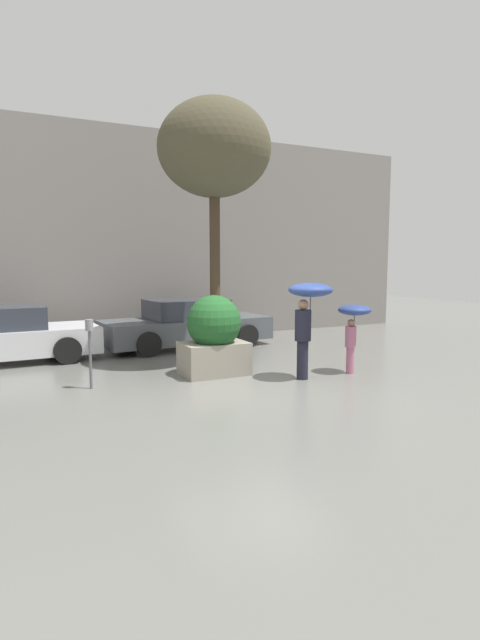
# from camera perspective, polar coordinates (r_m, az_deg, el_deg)

# --- Properties ---
(ground_plane) EXTENTS (40.00, 40.00, 0.00)m
(ground_plane) POSITION_cam_1_polar(r_m,az_deg,el_deg) (8.97, 0.86, -7.97)
(ground_plane) COLOR slate
(building_facade) EXTENTS (18.00, 0.30, 6.00)m
(building_facade) POSITION_cam_1_polar(r_m,az_deg,el_deg) (14.78, -10.81, 9.41)
(building_facade) COLOR gray
(building_facade) RESTS_ON ground
(planter_box) EXTENTS (1.31, 1.09, 1.61)m
(planter_box) POSITION_cam_1_polar(r_m,az_deg,el_deg) (10.02, -2.99, -1.78)
(planter_box) COLOR gray
(planter_box) RESTS_ON ground
(person_adult) EXTENTS (0.85, 0.85, 1.87)m
(person_adult) POSITION_cam_1_polar(r_m,az_deg,el_deg) (9.64, 7.77, 1.62)
(person_adult) COLOR #1E1E2D
(person_adult) RESTS_ON ground
(person_child) EXTENTS (0.67, 0.67, 1.40)m
(person_child) POSITION_cam_1_polar(r_m,az_deg,el_deg) (10.37, 12.84, 0.05)
(person_child) COLOR #B76684
(person_child) RESTS_ON ground
(parked_car_near) EXTENTS (4.55, 2.15, 1.27)m
(parked_car_near) POSITION_cam_1_polar(r_m,az_deg,el_deg) (13.39, -6.13, -0.57)
(parked_car_near) COLOR #4C5156
(parked_car_near) RESTS_ON ground
(parked_car_far) EXTENTS (4.28, 2.01, 1.27)m
(parked_car_far) POSITION_cam_1_polar(r_m,az_deg,el_deg) (12.44, -25.76, -1.76)
(parked_car_far) COLOR silver
(parked_car_far) RESTS_ON ground
(street_tree) EXTENTS (2.44, 2.44, 5.72)m
(street_tree) POSITION_cam_1_polar(r_m,az_deg,el_deg) (11.30, -2.96, 18.79)
(street_tree) COLOR #423323
(street_tree) RESTS_ON ground
(parking_meter) EXTENTS (0.14, 0.14, 1.25)m
(parking_meter) POSITION_cam_1_polar(r_m,az_deg,el_deg) (9.26, -16.81, -2.10)
(parking_meter) COLOR #595B60
(parking_meter) RESTS_ON ground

